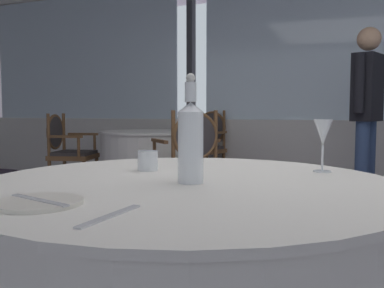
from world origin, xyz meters
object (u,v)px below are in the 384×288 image
at_px(dining_chair_1_0, 66,147).
at_px(diner_person_0, 367,106).
at_px(water_bottle, 191,139).
at_px(side_plate, 39,202).
at_px(dining_chair_1_2, 206,141).
at_px(dining_chair_1_1, 190,155).
at_px(wine_glass, 323,134).
at_px(water_tumbler, 148,161).

height_order(dining_chair_1_0, diner_person_0, diner_person_0).
bearing_deg(water_bottle, side_plate, -117.98).
distance_m(water_bottle, dining_chair_1_0, 3.82).
bearing_deg(dining_chair_1_2, water_bottle, 34.12).
relative_size(dining_chair_1_0, diner_person_0, 0.53).
xyz_separation_m(dining_chair_1_1, diner_person_0, (1.46, 0.96, 0.44)).
bearing_deg(diner_person_0, wine_glass, -74.00).
bearing_deg(dining_chair_1_0, dining_chair_1_1, -30.06).
relative_size(side_plate, dining_chair_1_2, 0.21).
height_order(water_bottle, wine_glass, water_bottle).
bearing_deg(side_plate, dining_chair_1_2, 104.77).
bearing_deg(water_tumbler, dining_chair_1_2, 106.58).
relative_size(side_plate, wine_glass, 1.07).
relative_size(wine_glass, dining_chair_1_1, 0.20).
bearing_deg(side_plate, diner_person_0, 78.30).
distance_m(dining_chair_1_2, diner_person_0, 2.11).
relative_size(side_plate, water_tumbler, 2.72).
height_order(dining_chair_1_2, diner_person_0, diner_person_0).
height_order(water_bottle, water_tumbler, water_bottle).
xyz_separation_m(dining_chair_1_0, dining_chair_1_2, (1.25, 1.25, 0.02)).
relative_size(water_bottle, diner_person_0, 0.19).
distance_m(side_plate, diner_person_0, 3.74).
xyz_separation_m(water_bottle, dining_chair_1_1, (-0.93, 2.29, -0.30)).
distance_m(water_bottle, dining_chair_1_2, 4.25).
height_order(water_bottle, dining_chair_1_2, water_bottle).
relative_size(side_plate, dining_chair_1_0, 0.22).
distance_m(dining_chair_1_0, diner_person_0, 3.25).
height_order(wine_glass, dining_chair_1_0, dining_chair_1_0).
bearing_deg(side_plate, dining_chair_1_0, 127.43).
bearing_deg(dining_chair_1_2, diner_person_0, 83.47).
relative_size(side_plate, diner_person_0, 0.12).
relative_size(dining_chair_1_2, diner_person_0, 0.55).
bearing_deg(dining_chair_1_2, wine_glass, 40.76).
bearing_deg(dining_chair_1_2, water_tumbler, 31.64).
distance_m(side_plate, wine_glass, 1.00).
xyz_separation_m(water_tumbler, dining_chair_1_0, (-2.39, 2.55, -0.22)).
xyz_separation_m(dining_chair_1_1, dining_chair_1_2, (-0.46, 1.72, 0.00)).
height_order(dining_chair_1_0, dining_chair_1_2, dining_chair_1_2).
height_order(dining_chair_1_0, dining_chair_1_1, dining_chair_1_1).
relative_size(dining_chair_1_1, dining_chair_1_2, 1.00).
height_order(water_tumbler, dining_chair_1_1, dining_chair_1_1).
height_order(side_plate, wine_glass, wine_glass).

